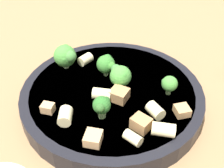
% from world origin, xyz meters
% --- Properties ---
extents(ground_plane, '(2.00, 2.00, 0.00)m').
position_xyz_m(ground_plane, '(0.00, 0.00, 0.00)').
color(ground_plane, '#936D47').
extents(pasta_bowl, '(0.27, 0.27, 0.03)m').
position_xyz_m(pasta_bowl, '(0.00, 0.00, 0.02)').
color(pasta_bowl, black).
rests_on(pasta_bowl, ground_plane).
extents(broccoli_floret_0, '(0.04, 0.04, 0.04)m').
position_xyz_m(broccoli_floret_0, '(-0.08, -0.04, 0.05)').
color(broccoli_floret_0, '#9EC175').
rests_on(broccoli_floret_0, pasta_bowl).
extents(broccoli_floret_1, '(0.03, 0.03, 0.03)m').
position_xyz_m(broccoli_floret_1, '(-0.04, 0.01, 0.05)').
color(broccoli_floret_1, '#84AD60').
rests_on(broccoli_floret_1, pasta_bowl).
extents(broccoli_floret_2, '(0.02, 0.02, 0.03)m').
position_xyz_m(broccoli_floret_2, '(0.04, 0.07, 0.05)').
color(broccoli_floret_2, '#84AD60').
rests_on(broccoli_floret_2, pasta_bowl).
extents(broccoli_floret_3, '(0.03, 0.03, 0.04)m').
position_xyz_m(broccoli_floret_3, '(-0.00, 0.01, 0.05)').
color(broccoli_floret_3, '#84AD60').
rests_on(broccoli_floret_3, pasta_bowl).
extents(broccoli_floret_4, '(0.03, 0.02, 0.03)m').
position_xyz_m(broccoli_floret_4, '(0.05, -0.04, 0.05)').
color(broccoli_floret_4, '#84AD60').
rests_on(broccoli_floret_4, pasta_bowl).
extents(rigatoni_0, '(0.02, 0.03, 0.02)m').
position_xyz_m(rigatoni_0, '(-0.08, -0.01, 0.04)').
color(rigatoni_0, beige).
rests_on(rigatoni_0, pasta_bowl).
extents(rigatoni_1, '(0.02, 0.02, 0.02)m').
position_xyz_m(rigatoni_1, '(0.07, 0.03, 0.04)').
color(rigatoni_1, beige).
rests_on(rigatoni_1, pasta_bowl).
extents(rigatoni_2, '(0.03, 0.03, 0.02)m').
position_xyz_m(rigatoni_2, '(0.11, 0.02, 0.04)').
color(rigatoni_2, beige).
rests_on(rigatoni_2, pasta_bowl).
extents(rigatoni_3, '(0.03, 0.03, 0.02)m').
position_xyz_m(rigatoni_3, '(0.03, -0.08, 0.04)').
color(rigatoni_3, beige).
rests_on(rigatoni_3, pasta_bowl).
extents(rigatoni_4, '(0.03, 0.02, 0.01)m').
position_xyz_m(rigatoni_4, '(0.10, -0.02, 0.04)').
color(rigatoni_4, beige).
rests_on(rigatoni_4, pasta_bowl).
extents(rigatoni_5, '(0.03, 0.03, 0.02)m').
position_xyz_m(rigatoni_5, '(0.01, -0.02, 0.04)').
color(rigatoni_5, beige).
rests_on(rigatoni_5, pasta_bowl).
extents(chicken_chunk_0, '(0.03, 0.03, 0.01)m').
position_xyz_m(chicken_chunk_0, '(0.08, -0.06, 0.04)').
color(chicken_chunk_0, tan).
rests_on(chicken_chunk_0, pasta_bowl).
extents(chicken_chunk_1, '(0.02, 0.02, 0.01)m').
position_xyz_m(chicken_chunk_1, '(0.09, 0.06, 0.04)').
color(chicken_chunk_1, tan).
rests_on(chicken_chunk_1, pasta_bowl).
extents(chicken_chunk_2, '(0.02, 0.02, 0.01)m').
position_xyz_m(chicken_chunk_2, '(0.01, -0.10, 0.04)').
color(chicken_chunk_2, tan).
rests_on(chicken_chunk_2, pasta_bowl).
extents(chicken_chunk_3, '(0.03, 0.03, 0.02)m').
position_xyz_m(chicken_chunk_3, '(0.02, 0.00, 0.04)').
color(chicken_chunk_3, '#A87A4C').
rests_on(chicken_chunk_3, pasta_bowl).
extents(chicken_chunk_4, '(0.03, 0.03, 0.02)m').
position_xyz_m(chicken_chunk_4, '(0.09, 0.00, 0.04)').
color(chicken_chunk_4, '#A87A4C').
rests_on(chicken_chunk_4, pasta_bowl).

